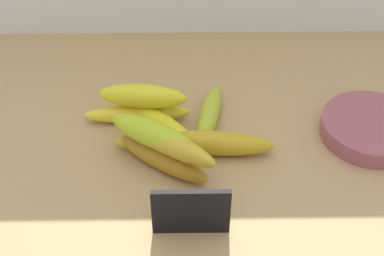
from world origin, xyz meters
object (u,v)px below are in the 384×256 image
object	(u,v)px
banana_1	(214,143)
banana_3	(173,141)
banana_5	(162,158)
banana_2	(137,114)
chalkboard_sign	(191,213)
banana_8	(162,139)
fruit_bowl	(371,128)
banana_4	(161,124)
banana_0	(209,114)
banana_7	(154,134)
banana_6	(143,96)

from	to	relation	value
banana_1	banana_3	size ratio (longest dim) A/B	0.99
banana_5	banana_2	bearing A→B (deg)	112.47
chalkboard_sign	banana_8	size ratio (longest dim) A/B	0.55
fruit_bowl	banana_3	xyz separation A→B (cm)	(-33.61, -2.78, 0.06)
chalkboard_sign	banana_4	distance (cm)	21.71
banana_1	chalkboard_sign	bearing A→B (deg)	-103.92
banana_0	banana_8	distance (cm)	13.79
banana_4	banana_7	bearing A→B (deg)	-96.96
banana_0	chalkboard_sign	bearing A→B (deg)	-98.30
banana_6	banana_3	bearing A→B (deg)	-54.78
banana_2	banana_8	world-z (taller)	banana_8
banana_0	banana_1	size ratio (longest dim) A/B	0.82
fruit_bowl	banana_3	size ratio (longest dim) A/B	0.86
banana_0	banana_5	distance (cm)	13.45
chalkboard_sign	banana_7	distance (cm)	15.44
banana_1	banana_5	bearing A→B (deg)	-158.88
banana_1	banana_4	xyz separation A→B (cm)	(-8.85, 4.88, -0.11)
banana_0	banana_7	size ratio (longest dim) A/B	1.04
banana_8	banana_0	bearing A→B (deg)	53.57
banana_1	banana_7	size ratio (longest dim) A/B	1.26
chalkboard_sign	banana_4	size ratio (longest dim) A/B	0.70
banana_0	banana_3	size ratio (longest dim) A/B	0.82
chalkboard_sign	banana_0	world-z (taller)	chalkboard_sign
banana_3	banana_6	bearing A→B (deg)	125.22
banana_0	banana_5	bearing A→B (deg)	-125.76
fruit_bowl	banana_6	distance (cm)	39.20
banana_4	banana_5	distance (cm)	8.13
banana_1	banana_4	bearing A→B (deg)	151.13
banana_5	banana_6	bearing A→B (deg)	107.17
banana_7	chalkboard_sign	bearing A→B (deg)	-68.25
banana_2	banana_1	bearing A→B (deg)	-31.80
banana_2	banana_7	xyz separation A→B (cm)	(3.40, -10.09, 4.26)
banana_0	banana_3	distance (cm)	9.12
chalkboard_sign	banana_6	bearing A→B (deg)	107.96
banana_0	banana_6	xyz separation A→B (cm)	(-11.44, 0.69, 3.62)
banana_1	banana_7	distance (cm)	10.61
chalkboard_sign	banana_1	world-z (taller)	chalkboard_sign
banana_0	banana_7	xyz separation A→B (cm)	(-9.15, -9.65, 4.19)
banana_4	banana_1	bearing A→B (deg)	-28.87
banana_6	banana_2	bearing A→B (deg)	-167.35
banana_1	banana_3	bearing A→B (deg)	171.14
banana_1	banana_7	xyz separation A→B (cm)	(-9.69, -1.98, 3.84)
banana_3	banana_6	xyz separation A→B (cm)	(-5.15, 7.30, 3.69)
banana_2	banana_7	bearing A→B (deg)	-71.37
banana_7	banana_8	world-z (taller)	banana_7
banana_1	banana_8	distance (cm)	9.60
banana_5	banana_4	bearing A→B (deg)	93.23
banana_3	banana_5	world-z (taller)	banana_5
chalkboard_sign	banana_2	size ratio (longest dim) A/B	0.60
banana_1	banana_6	bearing A→B (deg)	145.07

